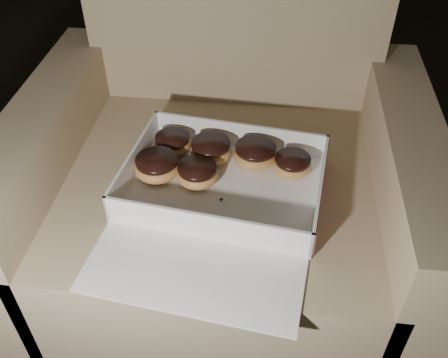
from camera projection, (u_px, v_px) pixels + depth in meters
name	position (u px, v px, depth m)	size (l,w,h in m)	color
floor	(285.00, 309.00, 1.31)	(4.50, 4.50, 0.00)	black
armchair	(224.00, 193.00, 1.21)	(0.89, 0.75, 0.93)	tan
bakery_box	(221.00, 198.00, 1.00)	(0.45, 0.51, 0.07)	white
donut_a	(157.00, 167.00, 1.05)	(0.09, 0.09, 0.05)	#CC8E47
donut_b	(198.00, 174.00, 1.03)	(0.09, 0.09, 0.04)	#CC8E47
donut_c	(255.00, 154.00, 1.08)	(0.09, 0.09, 0.05)	#CC8E47
donut_d	(173.00, 143.00, 1.11)	(0.08, 0.08, 0.04)	#CC8E47
donut_e	(211.00, 150.00, 1.09)	(0.09, 0.09, 0.05)	#CC8E47
donut_f	(292.00, 165.00, 1.06)	(0.08, 0.08, 0.04)	#CC8E47
crumb_a	(299.00, 243.00, 0.92)	(0.01, 0.01, 0.00)	black
crumb_b	(159.00, 216.00, 0.97)	(0.01, 0.01, 0.00)	black
crumb_c	(221.00, 199.00, 1.00)	(0.01, 0.01, 0.00)	black
crumb_d	(255.00, 224.00, 0.95)	(0.01, 0.01, 0.00)	black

